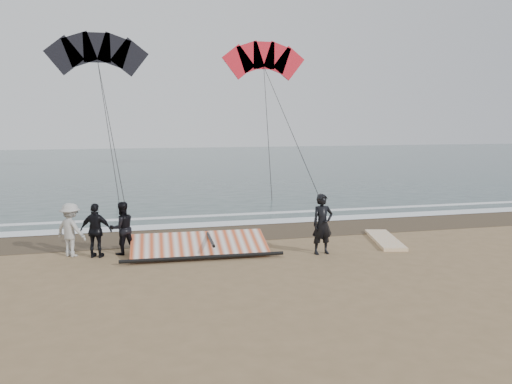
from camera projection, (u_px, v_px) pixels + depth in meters
ground at (287, 268)px, 13.03m from camera, size 120.00×120.00×0.00m
sea at (177, 164)px, 44.74m from camera, size 120.00×54.00×0.02m
wet_sand at (248, 231)px, 17.35m from camera, size 120.00×2.80×0.01m
foam_near at (240, 223)px, 18.69m from camera, size 120.00×0.90×0.01m
foam_far at (231, 215)px, 20.33m from camera, size 120.00×0.45×0.01m
man_main at (322, 224)px, 14.32m from camera, size 0.68×0.49×1.75m
board_white at (385, 240)px, 15.93m from camera, size 1.32×2.68×0.10m
board_cream at (236, 242)px, 15.66m from camera, size 1.19×2.76×0.11m
trio_cluster at (94, 229)px, 14.12m from camera, size 2.41×1.15×1.54m
sail_rig at (197, 246)px, 14.51m from camera, size 4.50×1.95×0.51m
kite_red at (264, 63)px, 37.19m from camera, size 7.00×7.89×17.44m
kite_dark at (97, 56)px, 34.15m from camera, size 7.77×6.96×15.91m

